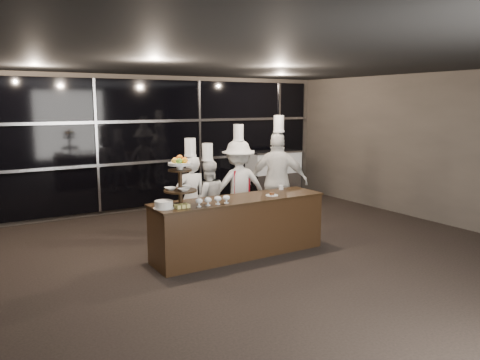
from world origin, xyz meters
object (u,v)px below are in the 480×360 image
chef_a (191,197)px  chef_b (208,198)px  display_case (273,173)px  buffet_counter (239,226)px  layer_cake (164,205)px  chef_c (238,186)px  chef_d (278,181)px  display_stand (180,177)px

chef_a → chef_b: 0.40m
chef_a → display_case: bearing=32.8°
buffet_counter → layer_cake: (-1.28, -0.05, 0.51)m
buffet_counter → display_case: display_case is taller
chef_c → layer_cake: bearing=-147.5°
chef_b → chef_d: (1.32, -0.31, 0.23)m
display_stand → chef_b: chef_b is taller
buffet_counter → display_stand: display_stand is taller
display_stand → chef_a: size_ratio=0.41×
display_stand → chef_a: (0.66, 1.04, -0.55)m
chef_a → chef_d: bearing=-7.2°
display_stand → chef_b: (1.04, 1.14, -0.62)m
display_case → display_stand: bearing=-141.3°
chef_b → chef_c: (0.70, 0.10, 0.15)m
buffet_counter → chef_a: bearing=108.0°
chef_a → chef_d: size_ratio=0.83×
display_case → chef_a: chef_a is taller
display_stand → layer_cake: 0.46m
display_stand → chef_d: chef_d is taller
chef_b → chef_d: chef_d is taller
buffet_counter → display_stand: size_ratio=3.81×
layer_cake → chef_a: bearing=49.2°
buffet_counter → chef_d: chef_d is taller
display_stand → chef_d: size_ratio=0.34×
chef_d → layer_cake: bearing=-161.6°
chef_a → chef_c: (1.08, 0.19, 0.08)m
layer_cake → display_case: bearing=37.2°
layer_cake → chef_a: 1.45m
buffet_counter → display_case: size_ratio=2.14×
display_stand → layer_cake: (-0.28, -0.05, -0.37)m
layer_cake → display_stand: bearing=10.1°
layer_cake → display_case: display_case is taller
chef_a → chef_b: bearing=14.3°
display_case → chef_b: size_ratio=0.78×
buffet_counter → chef_c: chef_c is taller
buffet_counter → display_stand: (-1.00, -0.00, 0.87)m
chef_d → buffet_counter: bearing=-148.6°
chef_a → chef_c: chef_c is taller
display_case → chef_d: chef_d is taller
buffet_counter → chef_d: bearing=31.4°
buffet_counter → chef_b: 1.17m
chef_c → chef_d: 0.75m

